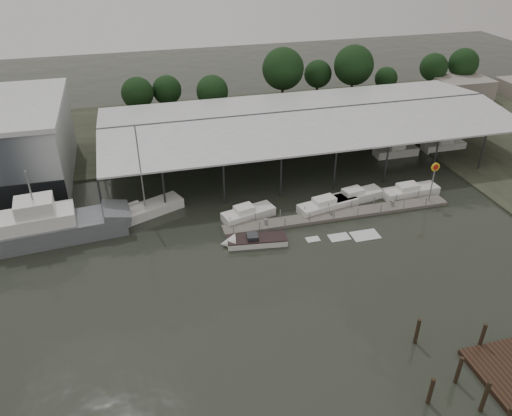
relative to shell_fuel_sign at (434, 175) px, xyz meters
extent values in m
plane|color=#252921|center=(-27.00, -9.99, -3.93)|extent=(200.00, 200.00, 0.00)
cube|color=#3F4332|center=(-27.00, 32.01, -3.83)|extent=(140.00, 30.00, 0.30)
cube|color=#2A2C2F|center=(-10.00, 18.01, 2.84)|extent=(58.00, 0.40, 0.30)
cylinder|color=#2A2C2F|center=(-39.00, 6.51, -1.18)|extent=(0.24, 0.24, 5.50)
cylinder|color=#2A2C2F|center=(-39.00, 29.51, -1.18)|extent=(0.24, 0.24, 5.50)
cylinder|color=#2A2C2F|center=(19.00, 29.51, -1.18)|extent=(0.24, 0.24, 5.50)
cube|color=slate|center=(-12.00, 0.01, -3.73)|extent=(28.00, 2.00, 0.40)
cylinder|color=gray|center=(-25.00, -0.89, -3.13)|extent=(0.10, 0.10, 1.20)
cylinder|color=gray|center=(1.00, 0.91, -3.13)|extent=(0.10, 0.10, 1.20)
cube|color=gray|center=(-13.00, 0.01, -3.23)|extent=(0.30, 0.30, 0.70)
cylinder|color=gray|center=(0.00, 0.01, -1.43)|extent=(0.16, 0.16, 5.00)
cylinder|color=yellow|center=(0.00, 0.01, 1.07)|extent=(1.10, 0.12, 1.10)
cylinder|color=red|center=(0.00, -0.06, 1.07)|extent=(0.70, 0.05, 0.70)
cube|color=gray|center=(28.00, 35.01, -1.93)|extent=(10.00, 8.00, 4.00)
cube|color=slate|center=(-44.56, 3.64, -3.03)|extent=(16.54, 5.90, 2.40)
cube|color=slate|center=(-37.46, 4.30, -2.03)|extent=(3.48, 4.49, 1.78)
cube|color=white|center=(-45.53, 3.55, -1.24)|extent=(7.92, 4.35, 1.80)
cube|color=white|center=(-45.53, 3.55, 0.47)|extent=(4.16, 3.47, 1.61)
cylinder|color=gray|center=(-45.53, 3.55, 2.87)|extent=(0.18, 0.18, 3.50)
cube|color=white|center=(-34.59, 6.02, -3.43)|extent=(10.26, 6.37, 1.40)
cube|color=white|center=(-36.07, 5.38, -2.53)|extent=(3.66, 2.92, 0.80)
cylinder|color=gray|center=(-34.13, 6.22, 2.21)|extent=(0.16, 0.16, 10.57)
cylinder|color=gray|center=(-35.79, 5.50, -2.03)|extent=(3.26, 1.50, 0.12)
cube|color=white|center=(-22.87, -3.07, -3.58)|extent=(6.67, 2.78, 0.90)
cone|color=white|center=(-26.02, -2.68, -3.58)|extent=(1.83, 2.18, 2.00)
cube|color=black|center=(-22.87, -3.07, -3.18)|extent=(6.68, 2.84, 0.12)
cube|color=#2A2C2F|center=(-23.38, -3.01, -2.93)|extent=(1.36, 1.54, 0.50)
cube|color=silver|center=(-16.68, -3.84, -3.91)|extent=(2.30, 1.50, 0.04)
cube|color=silver|center=(-13.70, -4.20, -3.91)|extent=(3.10, 2.00, 0.04)
cube|color=silver|center=(-10.72, -4.57, -3.91)|extent=(3.90, 2.50, 0.04)
cube|color=white|center=(-22.48, 2.39, -3.43)|extent=(6.64, 3.73, 1.10)
cube|color=white|center=(-22.98, 2.39, -2.63)|extent=(2.54, 2.12, 0.70)
cube|color=white|center=(-12.67, 1.88, -3.43)|extent=(7.89, 3.69, 1.10)
cube|color=white|center=(-13.17, 1.88, -2.63)|extent=(2.93, 2.11, 0.70)
cube|color=white|center=(-8.43, 3.04, -3.43)|extent=(7.42, 3.53, 1.10)
cube|color=white|center=(-8.93, 3.04, -2.63)|extent=(2.76, 2.06, 0.70)
cube|color=white|center=(-1.17, 2.47, -3.43)|extent=(7.54, 2.66, 1.10)
cube|color=white|center=(-1.67, 2.47, -2.63)|extent=(2.69, 1.77, 0.70)
cylinder|color=#2F2617|center=(-12.90, -25.01, -2.90)|extent=(0.32, 0.32, 3.25)
cylinder|color=#2F2617|center=(-12.65, -27.72, -2.72)|extent=(0.32, 0.32, 3.62)
cylinder|color=#2F2617|center=(-15.98, -26.15, -2.95)|extent=(0.32, 0.32, 3.15)
cylinder|color=#2F2617|center=(-13.79, -20.55, -2.93)|extent=(0.32, 0.32, 3.19)
cylinder|color=#2F2617|center=(-8.86, -22.34, -2.97)|extent=(0.32, 0.32, 3.12)
cylinder|color=black|center=(-32.82, 36.93, -2.02)|extent=(0.50, 0.50, 3.82)
sphere|color=#193616|center=(-32.82, 36.93, 1.42)|extent=(5.34, 5.34, 5.34)
cylinder|color=black|center=(-27.82, 38.60, -2.15)|extent=(0.50, 0.50, 3.56)
sphere|color=#193616|center=(-27.82, 38.60, 1.06)|extent=(4.98, 4.98, 4.98)
cylinder|color=black|center=(-20.60, 34.80, -2.01)|extent=(0.50, 0.50, 3.83)
sphere|color=#193616|center=(-20.60, 34.80, 1.43)|extent=(5.36, 5.36, 5.36)
cylinder|color=black|center=(-7.23, 37.87, -1.29)|extent=(0.50, 0.50, 5.28)
sphere|color=#193616|center=(-7.23, 37.87, 3.46)|extent=(7.39, 7.39, 7.39)
cylinder|color=black|center=(0.58, 40.72, -2.09)|extent=(0.50, 0.50, 3.68)
sphere|color=#193616|center=(0.58, 40.72, 1.22)|extent=(5.15, 5.15, 5.15)
cylinder|color=black|center=(6.19, 37.50, -1.34)|extent=(0.50, 0.50, 5.17)
sphere|color=#193616|center=(6.19, 37.50, 3.31)|extent=(7.23, 7.23, 7.23)
cylinder|color=black|center=(13.19, 37.67, -2.41)|extent=(0.50, 0.50, 3.03)
sphere|color=#193616|center=(13.19, 37.67, 0.31)|extent=(4.24, 4.24, 4.24)
cylinder|color=black|center=(23.83, 38.82, -2.02)|extent=(0.50, 0.50, 3.81)
sphere|color=#193616|center=(23.83, 38.82, 1.41)|extent=(5.34, 5.34, 5.34)
cylinder|color=black|center=(30.19, 38.58, -1.87)|extent=(0.50, 0.50, 4.11)
sphere|color=#193616|center=(30.19, 38.58, 1.82)|extent=(5.75, 5.75, 5.75)
camera|label=1|loc=(-34.43, -46.40, 27.17)|focal=35.00mm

